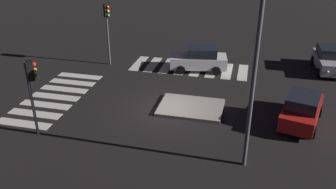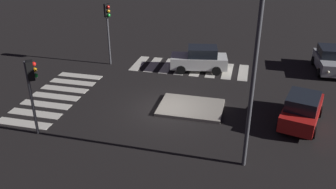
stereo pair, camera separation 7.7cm
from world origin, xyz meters
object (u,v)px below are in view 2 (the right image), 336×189
at_px(traffic_island, 191,107).
at_px(car_silver, 330,60).
at_px(traffic_light_east, 108,19).
at_px(car_white, 200,59).
at_px(traffic_light_north, 31,80).
at_px(street_lamp, 257,44).
at_px(car_red, 302,109).

relative_size(traffic_island, car_silver, 0.90).
bearing_deg(traffic_light_east, car_white, 49.31).
height_order(car_silver, traffic_light_north, traffic_light_north).
height_order(traffic_light_east, traffic_light_north, traffic_light_east).
bearing_deg(car_silver, traffic_light_east, -83.20).
bearing_deg(traffic_light_north, car_white, 23.33).
height_order(car_white, traffic_light_east, traffic_light_east).
height_order(car_white, traffic_light_north, traffic_light_north).
distance_m(car_white, street_lamp, 12.53).
bearing_deg(car_white, car_silver, -176.74).
height_order(car_red, street_lamp, street_lamp).
bearing_deg(car_red, street_lamp, 162.23).
bearing_deg(street_lamp, car_white, -70.76).
bearing_deg(traffic_light_east, street_lamp, 0.96).
height_order(car_red, traffic_light_east, traffic_light_east).
xyz_separation_m(car_white, traffic_light_east, (6.86, 0.48, 2.66)).
xyz_separation_m(car_silver, traffic_light_east, (16.18, 2.62, 2.68)).
distance_m(car_red, traffic_light_east, 14.97).
height_order(car_silver, traffic_light_east, traffic_light_east).
xyz_separation_m(traffic_island, car_white, (0.50, -6.18, 0.80)).
relative_size(traffic_light_east, street_lamp, 0.55).
distance_m(car_red, car_white, 9.23).
bearing_deg(car_silver, traffic_light_north, -53.68).
height_order(traffic_island, car_silver, car_silver).
distance_m(traffic_light_east, street_lamp, 15.08).
xyz_separation_m(traffic_island, street_lamp, (-3.31, 4.73, 5.63)).
distance_m(car_red, street_lamp, 7.17).
distance_m(traffic_island, car_silver, 12.16).
xyz_separation_m(traffic_light_east, street_lamp, (-10.66, 10.44, 2.17)).
bearing_deg(street_lamp, traffic_light_east, -44.38).
bearing_deg(traffic_island, car_silver, -136.66).
xyz_separation_m(traffic_island, traffic_light_north, (7.17, 4.50, 2.95)).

